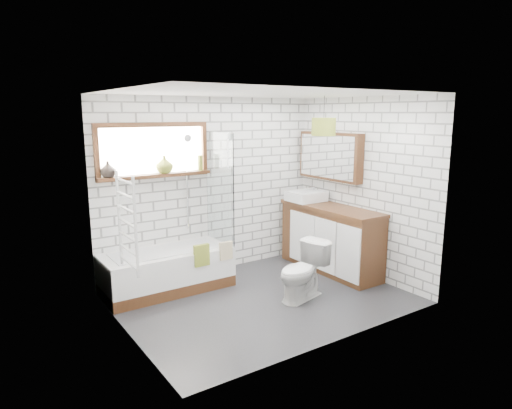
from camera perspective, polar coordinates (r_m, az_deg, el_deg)
floor at (r=5.82m, az=0.88°, el=-11.73°), size 3.40×2.60×0.01m
ceiling at (r=5.36m, az=0.96°, el=13.79°), size 3.40×2.60×0.01m
wall_back at (r=6.55m, az=-5.62°, el=2.28°), size 3.40×0.01×2.50m
wall_front at (r=4.47m, az=10.53°, el=-2.14°), size 3.40×0.01×2.50m
wall_left at (r=4.71m, az=-16.38°, el=-1.71°), size 0.01×2.60×2.50m
wall_right at (r=6.56m, az=13.24°, el=2.05°), size 0.01×2.60×2.50m
window at (r=6.09m, az=-12.62°, el=6.59°), size 1.52×0.16×0.68m
towel_radiator at (r=4.73m, az=-15.83°, el=-2.24°), size 0.06×0.52×1.00m
mirror_cabinet at (r=6.87m, az=9.23°, el=5.98°), size 0.16×1.20×0.70m
shower_riser at (r=6.32m, az=-8.64°, el=2.79°), size 0.02×0.02×1.30m
bathtub at (r=6.10m, az=-11.03°, el=-8.10°), size 1.64×0.73×0.53m
shower_screen at (r=6.19m, az=-4.54°, el=2.08°), size 0.02×0.72×1.50m
towel_green at (r=5.84m, az=-6.82°, el=-6.32°), size 0.21×0.06×0.28m
towel_beige at (r=6.00m, az=-3.80°, el=-5.78°), size 0.18×0.05×0.24m
vanity at (r=6.76m, az=9.30°, el=-4.19°), size 0.54×1.69×0.97m
basin at (r=6.96m, az=6.28°, el=1.05°), size 0.51×0.44×0.15m
tap at (r=7.05m, az=7.28°, el=1.61°), size 0.04×0.04×0.16m
toilet at (r=5.73m, az=5.85°, el=-8.30°), size 0.56×0.78×0.71m
vase_olive at (r=6.12m, az=-11.36°, el=4.75°), size 0.25×0.25×0.23m
vase_dark at (r=5.89m, az=-18.00°, el=4.01°), size 0.24×0.24×0.20m
bottle at (r=6.35m, az=-6.95°, el=5.01°), size 0.07×0.07×0.21m
pendant at (r=6.14m, az=8.45°, el=9.59°), size 0.32×0.32×0.23m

